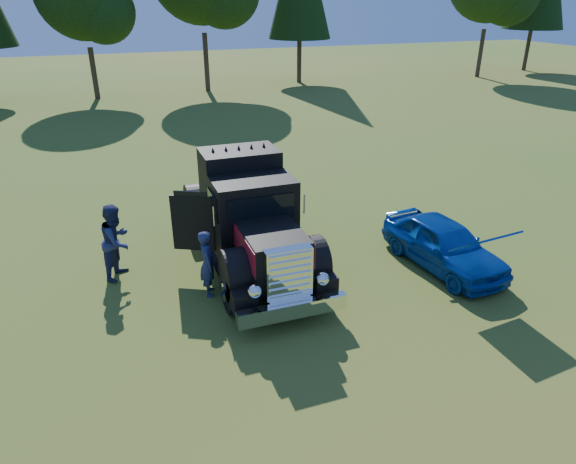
{
  "coord_description": "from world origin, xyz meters",
  "views": [
    {
      "loc": [
        -3.76,
        -9.74,
        6.81
      ],
      "look_at": [
        0.12,
        1.09,
        1.42
      ],
      "focal_mm": 32.0,
      "sensor_mm": 36.0,
      "label": 1
    }
  ],
  "objects_px": {
    "diamond_t_truck": "(250,221)",
    "spectator_near": "(208,263)",
    "hotrod_coupe": "(444,244)",
    "spectator_far": "(117,241)"
  },
  "relations": [
    {
      "from": "diamond_t_truck",
      "to": "spectator_near",
      "type": "distance_m",
      "value": 1.86
    },
    {
      "from": "diamond_t_truck",
      "to": "spectator_far",
      "type": "relative_size",
      "value": 3.56
    },
    {
      "from": "diamond_t_truck",
      "to": "hotrod_coupe",
      "type": "xyz_separation_m",
      "value": [
        4.87,
        -1.9,
        -0.61
      ]
    },
    {
      "from": "hotrod_coupe",
      "to": "spectator_near",
      "type": "height_order",
      "value": "hotrod_coupe"
    },
    {
      "from": "diamond_t_truck",
      "to": "spectator_near",
      "type": "height_order",
      "value": "diamond_t_truck"
    },
    {
      "from": "spectator_near",
      "to": "spectator_far",
      "type": "height_order",
      "value": "spectator_far"
    },
    {
      "from": "hotrod_coupe",
      "to": "spectator_far",
      "type": "distance_m",
      "value": 8.64
    },
    {
      "from": "hotrod_coupe",
      "to": "spectator_far",
      "type": "height_order",
      "value": "spectator_far"
    },
    {
      "from": "hotrod_coupe",
      "to": "spectator_near",
      "type": "xyz_separation_m",
      "value": [
        -6.26,
        0.75,
        0.17
      ]
    },
    {
      "from": "diamond_t_truck",
      "to": "hotrod_coupe",
      "type": "distance_m",
      "value": 5.26
    }
  ]
}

